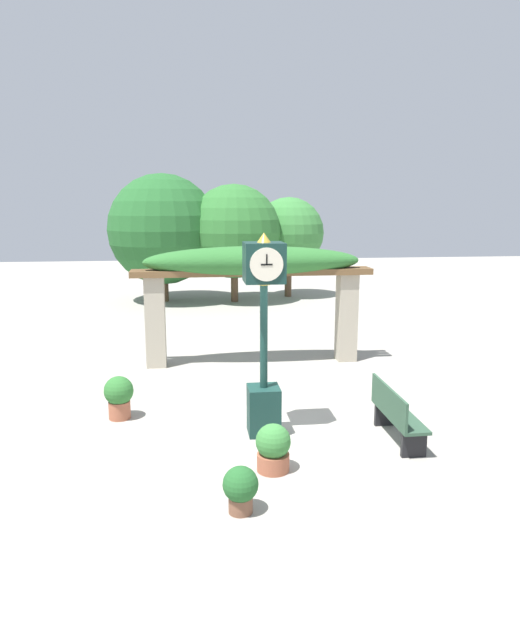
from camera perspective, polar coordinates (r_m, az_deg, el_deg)
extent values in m
plane|color=gray|center=(9.84, 1.91, -10.69)|extent=(60.00, 60.00, 0.00)
cube|color=#14332D|center=(9.48, 0.37, -9.00)|extent=(0.52, 0.52, 0.79)
cylinder|color=#14332D|center=(9.12, 0.38, -1.69)|extent=(0.12, 0.12, 1.68)
cylinder|color=gold|center=(8.96, 0.39, 3.68)|extent=(0.20, 0.20, 0.04)
cube|color=#14332D|center=(8.92, 0.39, 5.78)|extent=(0.62, 0.62, 0.62)
cylinder|color=beige|center=(8.60, 0.66, 5.57)|extent=(0.51, 0.02, 0.51)
cylinder|color=beige|center=(9.24, 0.14, 5.98)|extent=(0.51, 0.02, 0.51)
cube|color=black|center=(8.59, 0.68, 5.56)|extent=(0.18, 0.01, 0.02)
cube|color=black|center=(8.58, 0.68, 6.07)|extent=(0.02, 0.01, 0.16)
cone|color=gold|center=(8.89, 0.39, 8.26)|extent=(0.22, 0.22, 0.15)
cube|color=#A89E89|center=(13.35, -10.42, -0.19)|extent=(0.45, 0.45, 2.11)
cube|color=#A89E89|center=(13.83, 8.64, 0.27)|extent=(0.45, 0.45, 2.11)
cube|color=brown|center=(13.00, -0.62, 4.71)|extent=(5.57, 0.16, 0.14)
cube|color=brown|center=(13.22, -0.73, 4.83)|extent=(5.57, 0.16, 0.14)
cube|color=brown|center=(13.44, -0.84, 4.94)|extent=(5.57, 0.16, 0.14)
ellipsoid|color=#2D6B2D|center=(13.20, -0.74, 5.89)|extent=(5.03, 1.05, 0.70)
cylinder|color=#9E563D|center=(8.33, 1.32, -14.01)|extent=(0.46, 0.46, 0.25)
sphere|color=#387A38|center=(8.20, 1.33, -12.04)|extent=(0.50, 0.50, 0.50)
cylinder|color=brown|center=(7.35, -1.95, -17.95)|extent=(0.30, 0.30, 0.21)
sphere|color=#235B28|center=(7.22, -1.96, -16.09)|extent=(0.44, 0.44, 0.44)
cylinder|color=#9E563D|center=(10.47, -13.86, -8.70)|extent=(0.38, 0.38, 0.32)
sphere|color=#2D6B2D|center=(10.36, -13.95, -6.88)|extent=(0.52, 0.52, 0.52)
cube|color=#2D4C38|center=(9.47, 13.77, -9.25)|extent=(0.42, 1.57, 0.05)
cube|color=#2D4C38|center=(9.32, 12.74, -7.90)|extent=(0.04, 1.57, 0.45)
cube|color=black|center=(9.01, 15.12, -11.92)|extent=(0.38, 0.08, 0.39)
cube|color=black|center=(10.09, 12.45, -9.20)|extent=(0.38, 0.08, 0.39)
cylinder|color=brown|center=(22.48, -9.50, 3.52)|extent=(0.28, 0.28, 1.31)
sphere|color=#235B28|center=(22.29, -9.68, 8.92)|extent=(4.18, 4.18, 4.18)
cylinder|color=brown|center=(22.11, -2.57, 3.72)|extent=(0.28, 0.28, 1.45)
sphere|color=#2D6B2D|center=(21.94, -2.61, 8.83)|extent=(3.55, 3.55, 3.55)
cylinder|color=brown|center=(23.35, 2.83, 4.32)|extent=(0.28, 0.28, 1.60)
sphere|color=#387A38|center=(23.19, 2.88, 8.71)|extent=(2.82, 2.82, 2.82)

